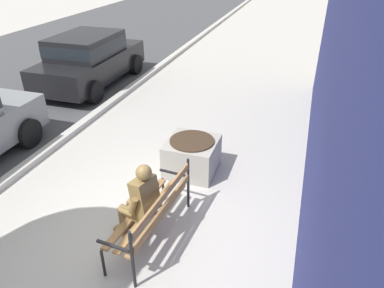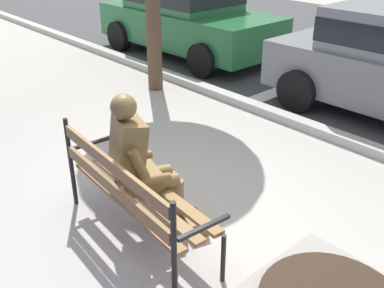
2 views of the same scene
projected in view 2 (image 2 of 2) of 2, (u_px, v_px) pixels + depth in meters
The scene contains 5 objects.
ground_plane at pixel (151, 220), 4.38m from camera, with size 80.00×80.00×0.00m, color #ADA8A0.
curb_stone at pixel (322, 131), 6.09m from camera, with size 60.00×0.20×0.12m, color #B2AFA8.
park_bench at pixel (130, 190), 3.87m from camera, with size 1.83×0.67×0.95m.
bronze_statue_seated at pixel (145, 167), 3.96m from camera, with size 0.79×0.81×1.37m.
parked_car_green at pixel (186, 15), 9.43m from camera, with size 4.13×1.98×1.56m.
Camera 2 is at (2.94, -2.10, 2.62)m, focal length 42.05 mm.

